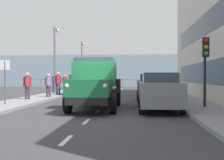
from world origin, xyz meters
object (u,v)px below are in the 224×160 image
at_px(car_maroon_oppositeside_1, 92,83).
at_px(pedestrian_couple_b, 54,82).
at_px(car_teal_oppositeside_0, 81,85).
at_px(car_navy_kerbside_1, 151,87).
at_px(pedestrian_couple_a, 58,81).
at_px(pedestrian_strolling, 27,84).
at_px(traffic_light_near, 205,57).
at_px(pedestrian_near_railing, 48,83).
at_px(street_sign, 5,74).
at_px(pedestrian_with_bag, 65,82).
at_px(car_grey_kerbside_near, 159,91).
at_px(lamp_post_promenade, 55,53).
at_px(truck_vintage_green, 95,85).
at_px(lamp_post_far, 82,60).

bearing_deg(car_maroon_oppositeside_1, pedestrian_couple_b, 60.39).
bearing_deg(car_teal_oppositeside_0, car_maroon_oppositeside_1, -90.00).
distance_m(car_navy_kerbside_1, pedestrian_couple_a, 7.56).
xyz_separation_m(pedestrian_strolling, traffic_light_near, (-9.89, 3.56, 1.35)).
distance_m(car_teal_oppositeside_0, pedestrian_near_railing, 4.02).
bearing_deg(street_sign, pedestrian_couple_b, -87.69).
bearing_deg(pedestrian_with_bag, car_teal_oppositeside_0, 122.52).
bearing_deg(pedestrian_near_railing, pedestrian_couple_b, -78.07).
xyz_separation_m(car_grey_kerbside_near, pedestrian_near_railing, (7.07, -5.94, 0.20)).
bearing_deg(lamp_post_promenade, pedestrian_with_bag, -91.53).
relative_size(car_grey_kerbside_near, pedestrian_couple_a, 2.53).
height_order(truck_vintage_green, lamp_post_far, lamp_post_far).
height_order(car_grey_kerbside_near, pedestrian_couple_b, pedestrian_couple_b).
height_order(car_grey_kerbside_near, lamp_post_promenade, lamp_post_promenade).
distance_m(car_grey_kerbside_near, pedestrian_couple_b, 13.52).
height_order(truck_vintage_green, car_maroon_oppositeside_1, truck_vintage_green).
bearing_deg(pedestrian_couple_a, car_teal_oppositeside_0, -136.06).
relative_size(pedestrian_near_railing, pedestrian_couple_b, 0.97).
distance_m(car_navy_kerbside_1, pedestrian_with_bag, 10.93).
xyz_separation_m(pedestrian_with_bag, street_sign, (-0.04, 12.30, 0.60)).
height_order(car_navy_kerbside_1, car_maroon_oppositeside_1, same).
bearing_deg(car_navy_kerbside_1, lamp_post_promenade, -31.11).
distance_m(car_grey_kerbside_near, pedestrian_couple_a, 10.79).
distance_m(car_grey_kerbside_near, car_teal_oppositeside_0, 11.11).
bearing_deg(pedestrian_couple_b, pedestrian_near_railing, 101.93).
bearing_deg(pedestrian_near_railing, pedestrian_strolling, 72.39).
distance_m(pedestrian_with_bag, traffic_light_near, 16.27).
distance_m(pedestrian_strolling, street_sign, 3.07).
height_order(truck_vintage_green, traffic_light_near, traffic_light_near).
xyz_separation_m(pedestrian_couple_a, lamp_post_promenade, (0.80, -1.93, 2.35)).
bearing_deg(car_teal_oppositeside_0, pedestrian_near_railing, 67.24).
bearing_deg(street_sign, pedestrian_near_railing, -96.98).
distance_m(pedestrian_couple_b, street_sign, 10.01).
bearing_deg(car_teal_oppositeside_0, car_grey_kerbside_near, 119.79).
bearing_deg(car_navy_kerbside_1, pedestrian_with_bag, -44.93).
bearing_deg(car_maroon_oppositeside_1, pedestrian_couple_a, 78.17).
bearing_deg(traffic_light_near, car_grey_kerbside_near, 7.57).
xyz_separation_m(pedestrian_strolling, pedestrian_couple_b, (0.37, -6.97, 0.00)).
bearing_deg(car_grey_kerbside_near, pedestrian_strolling, -26.45).
xyz_separation_m(pedestrian_near_railing, pedestrian_couple_a, (-0.05, -2.26, 0.10)).
height_order(pedestrian_couple_a, lamp_post_promenade, lamp_post_promenade).
bearing_deg(pedestrian_with_bag, pedestrian_couple_b, 81.06).
bearing_deg(street_sign, car_navy_kerbside_1, -149.26).
distance_m(pedestrian_couple_a, traffic_light_near, 12.18).
distance_m(car_maroon_oppositeside_1, lamp_post_promenade, 6.31).
bearing_deg(street_sign, pedestrian_with_bag, -89.81).
bearing_deg(car_teal_oppositeside_0, street_sign, 76.11).
relative_size(pedestrian_strolling, lamp_post_promenade, 0.30).
height_order(car_grey_kerbside_near, car_teal_oppositeside_0, same).
distance_m(car_grey_kerbside_near, street_sign, 7.78).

